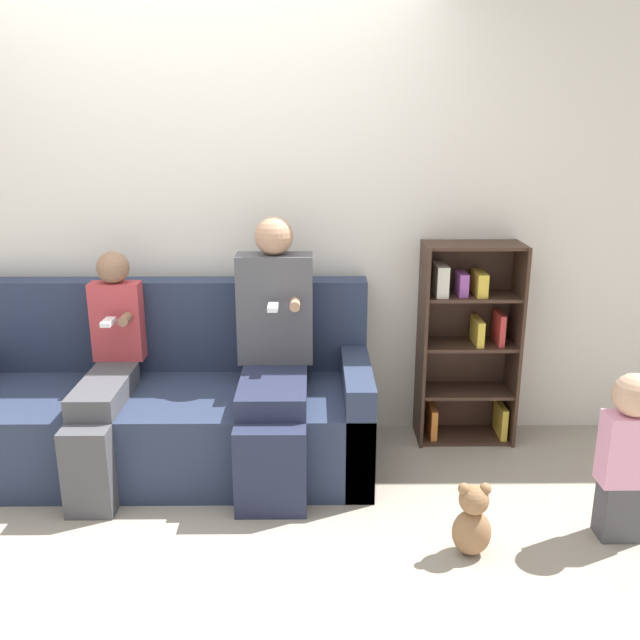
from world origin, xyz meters
The scene contains 8 objects.
ground_plane centered at (0.00, 0.00, 0.00)m, with size 14.00×14.00×0.00m, color #9E9384.
back_wall centered at (0.00, 0.96, 1.27)m, with size 10.00×0.06×2.55m.
couch centered at (-0.17, 0.52, 0.30)m, with size 2.17×0.83×0.93m.
adult_seated centered at (0.42, 0.42, 0.66)m, with size 0.39×0.78×1.30m.
child_seated centered at (-0.42, 0.38, 0.56)m, with size 0.26×0.79×1.12m.
toddler_standing centered at (1.96, -0.20, 0.42)m, with size 0.21×0.19×0.77m.
bookshelf centered at (1.48, 0.81, 0.58)m, with size 0.54×0.28×1.14m.
teddy_bear centered at (1.29, -0.32, 0.16)m, with size 0.17×0.14×0.33m.
Camera 1 is at (0.63, -2.79, 1.77)m, focal length 38.00 mm.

